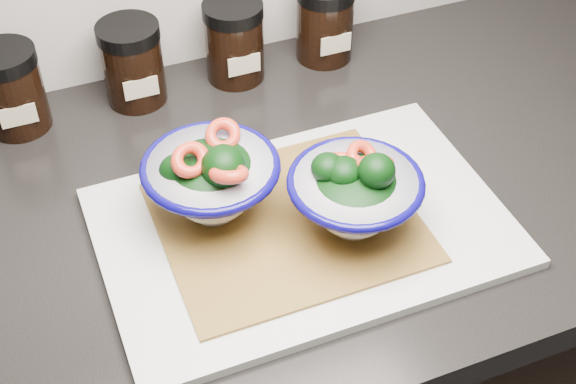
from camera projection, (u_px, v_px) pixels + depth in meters
name	position (u px, v px, depth m)	size (l,w,h in m)	color
countertop	(248.00, 210.00, 0.96)	(3.50, 0.60, 0.04)	black
cutting_board	(303.00, 227.00, 0.90)	(0.45, 0.30, 0.01)	beige
bamboo_mat	(288.00, 222.00, 0.90)	(0.28, 0.24, 0.00)	#A77932
bowl_left	(212.00, 179.00, 0.87)	(0.15, 0.15, 0.11)	white
bowl_right	(355.00, 193.00, 0.86)	(0.15, 0.15, 0.11)	white
spice_jar_b	(11.00, 89.00, 1.01)	(0.08, 0.08, 0.11)	black
spice_jar_c	(133.00, 63.00, 1.05)	(0.08, 0.08, 0.11)	black
spice_jar_d	(234.00, 41.00, 1.09)	(0.08, 0.08, 0.11)	black
spice_jar_e	(325.00, 22.00, 1.12)	(0.08, 0.08, 0.11)	black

